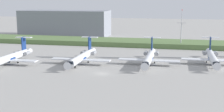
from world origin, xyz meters
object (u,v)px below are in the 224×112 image
at_px(antenna_mast, 181,32).
at_px(regional_jet_second, 11,57).
at_px(regional_jet_third, 82,57).
at_px(regional_jet_fifth, 212,57).
at_px(regional_jet_fourth, 149,58).

bearing_deg(antenna_mast, regional_jet_second, -140.13).
height_order(regional_jet_third, regional_jet_fifth, same).
xyz_separation_m(regional_jet_second, regional_jet_fourth, (51.30, 10.85, 0.00)).
relative_size(regional_jet_second, antenna_mast, 1.63).
bearing_deg(regional_jet_third, regional_jet_fourth, 9.91).
bearing_deg(regional_jet_third, regional_jet_fifth, 11.48).
relative_size(regional_jet_third, regional_jet_fifth, 1.00).
height_order(regional_jet_second, regional_jet_third, same).
bearing_deg(antenna_mast, regional_jet_fourth, -105.65).
bearing_deg(regional_jet_fifth, regional_jet_fourth, -166.84).
relative_size(regional_jet_second, regional_jet_third, 1.00).
relative_size(regional_jet_fifth, antenna_mast, 1.63).
distance_m(regional_jet_fifth, antenna_mast, 38.52).
height_order(regional_jet_second, regional_jet_fifth, same).
relative_size(regional_jet_fourth, antenna_mast, 1.63).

